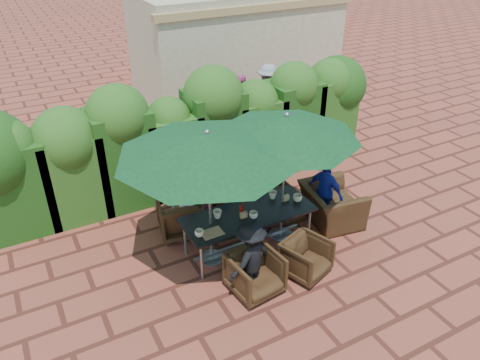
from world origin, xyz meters
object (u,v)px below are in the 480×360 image
chair_near_left (255,272)px  umbrella_left (207,145)px  chair_end_right (332,199)px  chair_near_right (306,256)px  dining_table (248,217)px  umbrella_right (286,127)px  chair_far_mid (225,201)px  chair_far_right (267,195)px  chair_far_left (180,214)px

chair_near_left → umbrella_left: bearing=98.3°
chair_end_right → chair_near_right: bearing=136.6°
dining_table → chair_near_left: bearing=-113.4°
umbrella_right → chair_far_mid: bearing=122.1°
umbrella_left → chair_near_right: (1.22, -1.07, -1.86)m
chair_far_mid → chair_near_left: size_ratio=1.02×
umbrella_right → umbrella_left: bearing=179.8°
umbrella_right → chair_far_right: (0.20, 0.83, -1.84)m
dining_table → chair_far_left: bearing=131.8°
umbrella_left → chair_far_right: 2.58m
chair_near_left → chair_end_right: bearing=16.6°
umbrella_left → chair_end_right: (2.52, -0.06, -1.72)m
dining_table → chair_far_right: 1.28m
chair_near_left → chair_end_right: size_ratio=0.68×
dining_table → chair_far_right: dining_table is taller
dining_table → chair_near_right: bearing=-63.6°
chair_far_mid → chair_end_right: bearing=126.5°
umbrella_right → chair_near_left: bearing=-138.1°
umbrella_left → chair_far_mid: bearing=52.4°
chair_end_right → chair_far_right: bearing=54.5°
umbrella_left → chair_far_mid: (0.78, 1.01, -1.83)m
umbrella_left → chair_far_left: size_ratio=3.55×
umbrella_right → chair_far_mid: umbrella_right is taller
umbrella_left → chair_far_mid: umbrella_left is taller
chair_near_left → chair_end_right: 2.45m
umbrella_left → chair_far_mid: size_ratio=3.72×
chair_near_left → umbrella_right: bearing=35.2°
chair_end_right → dining_table: bearing=97.8°
dining_table → chair_near_left: 1.12m
chair_far_mid → chair_far_right: bearing=145.5°
chair_end_right → umbrella_right: bearing=96.0°
umbrella_right → chair_far_right: bearing=76.2°
chair_near_left → dining_table: bearing=59.9°
chair_near_right → chair_end_right: size_ratio=0.63×
umbrella_left → chair_near_left: size_ratio=3.78×
chair_far_mid → chair_near_right: (0.45, -2.07, -0.04)m
umbrella_right → chair_end_right: 2.05m
chair_far_right → chair_near_left: chair_near_left is taller
dining_table → chair_near_left: (-0.43, -1.00, -0.29)m
chair_near_right → chair_far_right: bearing=58.3°
dining_table → chair_near_right: 1.20m
umbrella_right → chair_near_left: umbrella_right is taller
umbrella_right → chair_near_left: 2.38m
chair_far_left → chair_end_right: chair_end_right is taller
chair_far_left → chair_near_left: chair_far_left is taller
chair_far_right → chair_end_right: chair_end_right is taller
chair_far_right → chair_near_right: size_ratio=1.06×
chair_far_left → chair_far_right: bearing=-172.7°
chair_end_right → chair_far_mid: bearing=67.3°
chair_far_left → chair_near_right: size_ratio=1.15×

